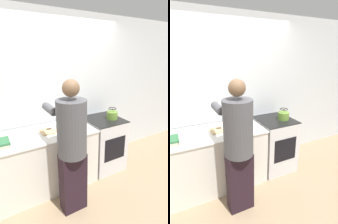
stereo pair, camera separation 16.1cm
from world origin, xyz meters
TOP-DOWN VIEW (x-y plane):
  - ground_plane at (0.00, 0.00)m, footprint 12.00×12.00m
  - wall_back at (0.00, 0.74)m, footprint 8.00×0.05m
  - counter at (-0.31, 0.34)m, footprint 1.58×0.70m
  - oven at (0.80, 0.32)m, footprint 0.59×0.65m
  - person at (-0.10, -0.24)m, footprint 0.40×0.63m
  - cutting_board at (-0.11, 0.36)m, footprint 0.37×0.23m
  - knife at (-0.10, 0.39)m, footprint 0.20×0.08m
  - kettle at (0.92, 0.27)m, footprint 0.19×0.19m
  - bowl_prep at (0.33, 0.44)m, footprint 0.14×0.14m
  - book_stack at (-0.81, 0.25)m, footprint 0.17×0.28m

SIDE VIEW (x-z plane):
  - ground_plane at x=0.00m, z-range 0.00..0.00m
  - counter at x=-0.31m, z-range 0.00..0.88m
  - oven at x=0.80m, z-range 0.00..0.91m
  - cutting_board at x=-0.11m, z-range 0.88..0.90m
  - knife at x=-0.10m, z-range 0.90..0.91m
  - bowl_prep at x=0.33m, z-range 0.88..0.95m
  - book_stack at x=-0.81m, z-range 0.88..0.95m
  - person at x=-0.10m, z-range 0.07..1.78m
  - kettle at x=0.92m, z-range 0.90..1.08m
  - wall_back at x=0.00m, z-range 0.00..2.60m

